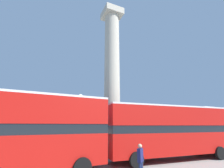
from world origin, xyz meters
name	(u,v)px	position (x,y,z in m)	size (l,w,h in m)	color
ground_plane	(112,152)	(0.00, 0.00, 0.00)	(200.00, 200.00, 0.00)	gray
monument_column	(112,96)	(0.00, 0.00, 5.94)	(5.85, 5.85, 18.66)	#ADA593
bus_a	(169,129)	(2.83, -5.45, 2.36)	(11.10, 3.57, 4.26)	#B7140F
bus_c	(15,130)	(-8.32, -5.53, 2.44)	(10.13, 3.09, 4.42)	#B7140F
equestrian_statue	(146,132)	(8.62, 5.56, 1.58)	(3.54, 2.93, 5.65)	#ADA593
street_lamp	(79,117)	(-3.99, -1.62, 3.38)	(0.47, 0.47, 5.53)	black
pedestrian_near_lamp	(140,159)	(-2.07, -8.32, 0.97)	(0.47, 0.41, 1.72)	#192347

